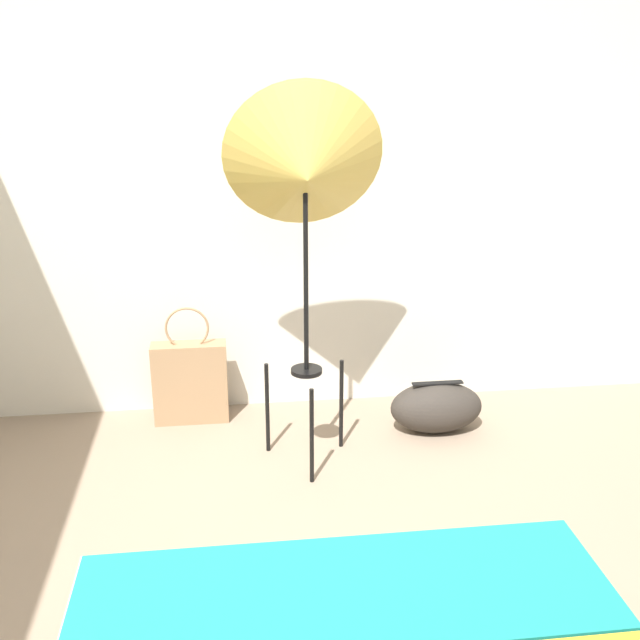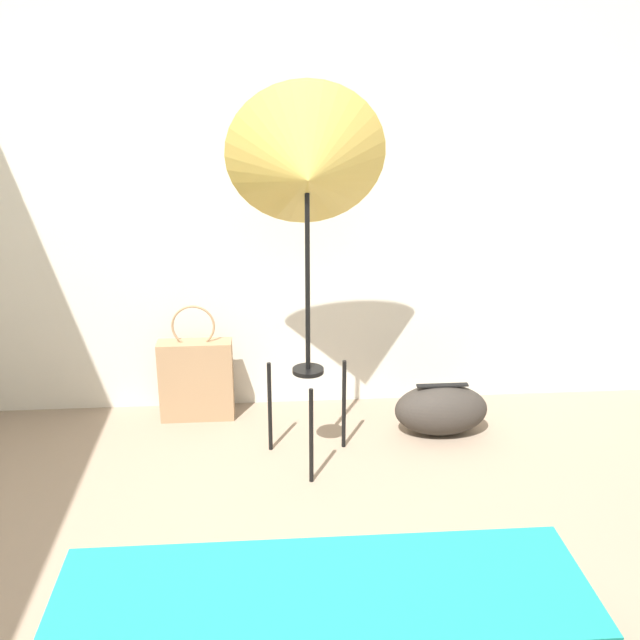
% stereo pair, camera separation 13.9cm
% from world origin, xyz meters
% --- Properties ---
extents(wall_back, '(8.00, 0.05, 2.60)m').
position_xyz_m(wall_back, '(0.00, 2.16, 1.30)').
color(wall_back, beige).
rests_on(wall_back, ground_plane).
extents(photo_umbrella, '(0.70, 0.46, 1.75)m').
position_xyz_m(photo_umbrella, '(0.16, 1.49, 1.38)').
color(photo_umbrella, black).
rests_on(photo_umbrella, ground_plane).
extents(tote_bag, '(0.39, 0.12, 0.63)m').
position_xyz_m(tote_bag, '(-0.41, 1.98, 0.23)').
color(tote_bag, '#9E7A56').
rests_on(tote_bag, ground_plane).
extents(duffel_bag, '(0.48, 0.26, 0.27)m').
position_xyz_m(duffel_bag, '(0.85, 1.70, 0.13)').
color(duffel_bag, '#332D28').
rests_on(duffel_bag, ground_plane).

